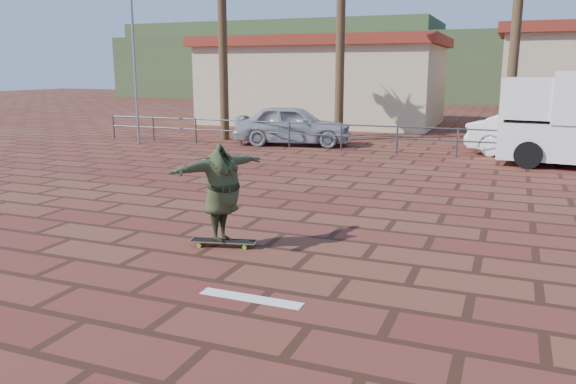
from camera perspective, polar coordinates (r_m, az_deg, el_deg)
The scene contains 11 objects.
ground at distance 8.66m, azimuth -4.56°, elevation -7.16°, with size 120.00×120.00×0.00m, color brown.
paint_stripe at distance 7.37m, azimuth -3.80°, elevation -10.73°, with size 1.40×0.22×0.01m, color white.
guardrail at distance 19.77m, azimuth 11.04°, elevation 5.74°, with size 24.06×0.06×1.00m.
flagpole at distance 22.83m, azimuth -15.28°, elevation 16.37°, with size 1.30×0.10×8.00m.
building_west at distance 30.86m, azimuth 3.61°, elevation 11.24°, with size 12.60×7.60×4.50m.
hill_front at distance 57.42m, azimuth 18.54°, elevation 11.89°, with size 70.00×18.00×6.00m, color #384C28.
hill_back at distance 68.31m, azimuth -0.29°, elevation 13.33°, with size 35.00×14.00×8.00m, color #384C28.
longboard at distance 9.42m, azimuth -6.60°, elevation -5.01°, with size 1.14×0.50×0.11m.
skateboarder at distance 9.21m, azimuth -6.72°, elevation -0.08°, with size 1.99×0.54×1.62m, color #323C20.
car_silver at distance 21.89m, azimuth 0.50°, elevation 6.83°, with size 1.82×4.52×1.54m, color #A7AAAE.
car_white at distance 20.44m, azimuth 24.23°, elevation 5.29°, with size 1.59×4.55×1.50m, color white.
Camera 1 is at (3.65, -7.30, 2.90)m, focal length 35.00 mm.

